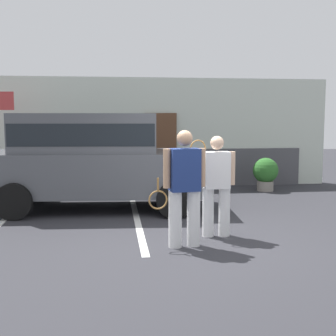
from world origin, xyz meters
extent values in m
plane|color=#2D2D33|center=(0.00, 0.00, 0.00)|extent=(40.00, 40.00, 0.00)
cube|color=silver|center=(-0.81, 1.50, 0.00)|extent=(0.12, 4.40, 0.01)
cube|color=silver|center=(0.00, 5.88, 1.54)|extent=(9.96, 0.30, 3.09)
cube|color=#4C4C51|center=(0.00, 5.68, 0.54)|extent=(8.37, 0.10, 1.08)
cube|color=brown|center=(0.09, 5.66, 1.05)|extent=(0.90, 0.06, 2.10)
cube|color=#4C4F54|center=(-1.55, 2.78, 0.80)|extent=(4.72, 2.22, 0.90)
cube|color=#4C4F54|center=(-1.80, 2.80, 1.65)|extent=(3.02, 1.96, 0.80)
cube|color=black|center=(-1.80, 2.80, 1.63)|extent=(2.96, 1.98, 0.44)
cylinder|color=black|center=(0.07, 3.62, 0.36)|extent=(0.74, 0.31, 0.72)
cylinder|color=black|center=(-0.07, 1.73, 0.36)|extent=(0.74, 0.31, 0.72)
cylinder|color=black|center=(-3.03, 3.84, 0.36)|extent=(0.74, 0.31, 0.72)
cylinder|color=black|center=(-3.16, 1.94, 0.36)|extent=(0.74, 0.31, 0.72)
cylinder|color=white|center=(-0.04, -0.21, 0.43)|extent=(0.20, 0.20, 0.86)
cylinder|color=white|center=(-0.33, -0.24, 0.43)|extent=(0.20, 0.20, 0.86)
cube|color=navy|center=(-0.19, -0.23, 1.18)|extent=(0.47, 0.33, 0.64)
sphere|color=tan|center=(-0.19, -0.23, 1.66)|extent=(0.24, 0.24, 0.24)
cylinder|color=tan|center=(0.09, -0.19, 1.21)|extent=(0.11, 0.11, 0.59)
cylinder|color=tan|center=(-0.46, -0.26, 1.21)|extent=(0.11, 0.11, 0.59)
torus|color=olive|center=(-0.59, -0.23, 0.73)|extent=(0.37, 0.07, 0.37)
cylinder|color=olive|center=(-0.59, -0.23, 0.97)|extent=(0.03, 0.03, 0.20)
cylinder|color=white|center=(0.57, 0.30, 0.40)|extent=(0.19, 0.19, 0.81)
cylinder|color=white|center=(0.30, 0.30, 0.40)|extent=(0.19, 0.19, 0.81)
cube|color=white|center=(0.43, 0.30, 1.11)|extent=(0.41, 0.26, 0.60)
sphere|color=beige|center=(0.43, 0.30, 1.55)|extent=(0.22, 0.22, 0.22)
cylinder|color=beige|center=(0.69, 0.30, 1.13)|extent=(0.10, 0.10, 0.55)
cylinder|color=beige|center=(0.18, 0.30, 1.13)|extent=(0.10, 0.10, 0.55)
torus|color=olive|center=(0.13, 0.35, 1.46)|extent=(0.29, 0.11, 0.29)
cylinder|color=olive|center=(0.13, 0.35, 1.22)|extent=(0.03, 0.03, 0.20)
cylinder|color=gray|center=(2.82, 4.66, 0.13)|extent=(0.44, 0.44, 0.27)
sphere|color=#2D6B28|center=(2.82, 4.66, 0.56)|extent=(0.68, 0.68, 0.68)
camera|label=1|loc=(-1.24, -6.72, 1.95)|focal=47.14mm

